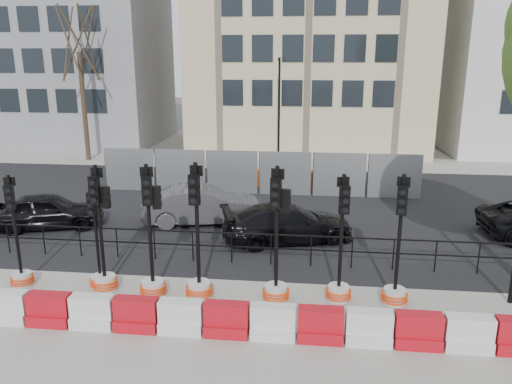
# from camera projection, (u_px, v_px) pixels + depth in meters

# --- Properties ---
(ground) EXTENTS (120.00, 120.00, 0.00)m
(ground) POSITION_uv_depth(u_px,v_px,m) (225.00, 280.00, 14.08)
(ground) COLOR #51514C
(ground) RESTS_ON ground
(sidewalk_near) EXTENTS (40.00, 6.00, 0.02)m
(sidewalk_near) POSITION_uv_depth(u_px,v_px,m) (202.00, 338.00, 11.21)
(sidewalk_near) COLOR gray
(sidewalk_near) RESTS_ON ground
(road) EXTENTS (40.00, 14.00, 0.03)m
(road) POSITION_uv_depth(u_px,v_px,m) (253.00, 207.00, 20.78)
(road) COLOR black
(road) RESTS_ON ground
(sidewalk_far) EXTENTS (40.00, 4.00, 0.02)m
(sidewalk_far) POSITION_uv_depth(u_px,v_px,m) (271.00, 162.00, 29.40)
(sidewalk_far) COLOR gray
(sidewalk_far) RESTS_ON ground
(building_grey) EXTENTS (11.00, 9.06, 14.00)m
(building_grey) POSITION_uv_depth(u_px,v_px,m) (79.00, 42.00, 34.75)
(building_grey) COLOR gray
(building_grey) RESTS_ON ground
(building_cream) EXTENTS (15.00, 10.06, 18.00)m
(building_cream) POSITION_uv_depth(u_px,v_px,m) (310.00, 9.00, 32.52)
(building_cream) COLOR beige
(building_cream) RESTS_ON ground
(kerb_railing) EXTENTS (18.00, 0.04, 1.00)m
(kerb_railing) POSITION_uv_depth(u_px,v_px,m) (231.00, 242.00, 15.05)
(kerb_railing) COLOR black
(kerb_railing) RESTS_ON ground
(heras_fencing) EXTENTS (14.33, 1.72, 2.00)m
(heras_fencing) POSITION_uv_depth(u_px,v_px,m) (260.00, 176.00, 23.29)
(heras_fencing) COLOR gray
(heras_fencing) RESTS_ON ground
(lamp_post_far) EXTENTS (0.12, 0.56, 6.00)m
(lamp_post_far) POSITION_uv_depth(u_px,v_px,m) (279.00, 109.00, 27.52)
(lamp_post_far) COLOR black
(lamp_post_far) RESTS_ON ground
(tree_bare_far) EXTENTS (2.00, 2.00, 9.00)m
(tree_bare_far) POSITION_uv_depth(u_px,v_px,m) (78.00, 45.00, 28.31)
(tree_bare_far) COLOR #473828
(tree_bare_far) RESTS_ON ground
(barrier_row) EXTENTS (16.75, 0.50, 0.80)m
(barrier_row) POSITION_uv_depth(u_px,v_px,m) (204.00, 319.00, 11.30)
(barrier_row) COLOR red
(barrier_row) RESTS_ON ground
(traffic_signal_a) EXTENTS (0.62, 0.62, 3.15)m
(traffic_signal_a) POSITION_uv_depth(u_px,v_px,m) (20.00, 264.00, 13.59)
(traffic_signal_a) COLOR white
(traffic_signal_a) RESTS_ON ground
(traffic_signal_b) EXTENTS (0.68, 0.68, 3.47)m
(traffic_signal_b) POSITION_uv_depth(u_px,v_px,m) (104.00, 262.00, 13.27)
(traffic_signal_b) COLOR white
(traffic_signal_b) RESTS_ON ground
(traffic_signal_c) EXTENTS (0.58, 0.58, 2.95)m
(traffic_signal_c) POSITION_uv_depth(u_px,v_px,m) (99.00, 267.00, 13.49)
(traffic_signal_c) COLOR white
(traffic_signal_c) RESTS_ON ground
(traffic_signal_d) EXTENTS (0.70, 0.70, 3.57)m
(traffic_signal_d) POSITION_uv_depth(u_px,v_px,m) (152.00, 266.00, 12.95)
(traffic_signal_d) COLOR white
(traffic_signal_d) RESTS_ON ground
(traffic_signal_e) EXTENTS (0.71, 0.71, 3.63)m
(traffic_signal_e) POSITION_uv_depth(u_px,v_px,m) (199.00, 271.00, 12.88)
(traffic_signal_e) COLOR white
(traffic_signal_e) RESTS_ON ground
(traffic_signal_f) EXTENTS (0.71, 0.71, 3.58)m
(traffic_signal_f) POSITION_uv_depth(u_px,v_px,m) (276.00, 271.00, 12.69)
(traffic_signal_f) COLOR white
(traffic_signal_f) RESTS_ON ground
(traffic_signal_g) EXTENTS (0.66, 0.66, 3.37)m
(traffic_signal_g) POSITION_uv_depth(u_px,v_px,m) (339.00, 276.00, 12.76)
(traffic_signal_g) COLOR white
(traffic_signal_g) RESTS_ON ground
(traffic_signal_h) EXTENTS (0.67, 0.67, 3.42)m
(traffic_signal_h) POSITION_uv_depth(u_px,v_px,m) (396.00, 278.00, 12.58)
(traffic_signal_h) COLOR white
(traffic_signal_h) RESTS_ON ground
(car_a) EXTENTS (3.67, 4.71, 1.31)m
(car_a) POSITION_uv_depth(u_px,v_px,m) (48.00, 211.00, 18.16)
(car_a) COLOR black
(car_a) RESTS_ON ground
(car_b) EXTENTS (3.28, 4.99, 1.44)m
(car_b) POSITION_uv_depth(u_px,v_px,m) (203.00, 205.00, 18.65)
(car_b) COLOR #46464A
(car_b) RESTS_ON ground
(car_c) EXTENTS (4.44, 5.52, 1.29)m
(car_c) POSITION_uv_depth(u_px,v_px,m) (288.00, 223.00, 16.89)
(car_c) COLOR black
(car_c) RESTS_ON ground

